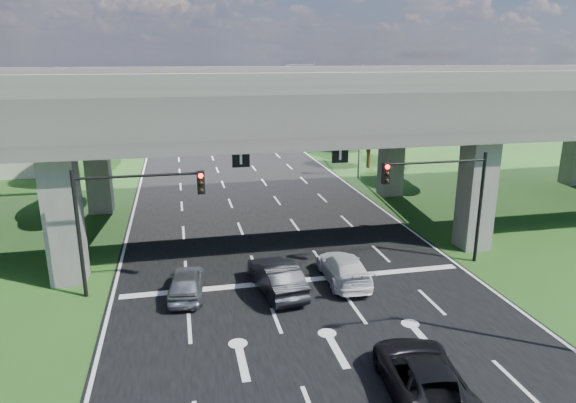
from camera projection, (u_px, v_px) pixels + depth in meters
name	position (u px, v px, depth m)	size (l,w,h in m)	color
ground	(317.00, 315.00, 22.13)	(160.00, 160.00, 0.00)	#224416
road	(274.00, 237.00, 31.52)	(18.00, 120.00, 0.03)	black
overpass	(266.00, 104.00, 31.22)	(80.00, 15.00, 10.00)	#3D3A37
signal_right	(445.00, 189.00, 26.28)	(5.76, 0.54, 6.00)	black
signal_left	(127.00, 207.00, 23.08)	(5.76, 0.54, 6.00)	black
streetlight_far	(356.00, 113.00, 45.13)	(3.38, 0.25, 10.00)	gray
streetlight_beyond	(310.00, 99.00, 60.16)	(3.38, 0.25, 10.00)	gray
tree_left_near	(71.00, 130.00, 42.38)	(4.50, 4.50, 7.80)	black
tree_left_mid	(54.00, 126.00, 49.46)	(3.91, 3.90, 6.76)	black
tree_left_far	(107.00, 107.00, 57.53)	(4.80, 4.80, 8.32)	black
tree_right_near	(370.00, 122.00, 49.86)	(4.20, 4.20, 7.28)	black
tree_right_mid	(370.00, 116.00, 58.08)	(3.91, 3.90, 6.76)	black
tree_right_far	(317.00, 104.00, 64.60)	(4.50, 4.50, 7.80)	black
car_silver	(187.00, 282.00, 23.65)	(1.56, 3.89, 1.32)	#989B9F
car_dark	(276.00, 277.00, 24.03)	(1.62, 4.65, 1.53)	black
car_white	(344.00, 268.00, 25.20)	(1.91, 4.69, 1.36)	silver
car_trailing	(424.00, 377.00, 16.60)	(2.41, 5.23, 1.45)	black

